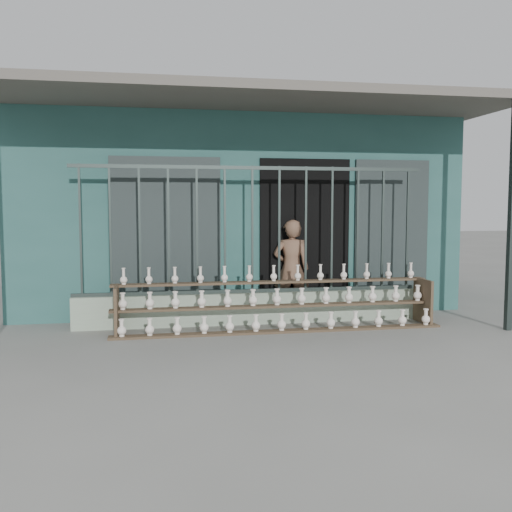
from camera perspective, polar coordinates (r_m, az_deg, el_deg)
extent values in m
plane|color=slate|center=(7.01, 1.47, -8.87)|extent=(60.00, 60.00, 0.00)
cube|color=#285551|center=(11.05, -3.04, 4.55)|extent=(7.00, 5.00, 3.20)
cube|color=black|center=(8.80, 4.83, 1.84)|extent=(1.40, 0.12, 2.40)
cube|color=#1E2828|center=(8.46, -8.98, 1.67)|extent=(1.60, 0.08, 2.40)
cube|color=#1E2828|center=(9.22, 13.33, 1.86)|extent=(1.20, 0.08, 2.40)
cube|color=#59544C|center=(8.12, -0.26, 15.42)|extent=(7.40, 2.00, 0.12)
cube|color=#283330|center=(8.38, 24.22, 3.67)|extent=(0.08, 0.08, 3.10)
cube|color=#98AC93|center=(8.21, -0.37, -5.22)|extent=(5.00, 0.20, 0.45)
cube|color=#283330|center=(8.03, -17.15, 2.41)|extent=(0.03, 0.03, 1.80)
cube|color=#283330|center=(7.99, -14.36, 2.47)|extent=(0.03, 0.03, 1.80)
cube|color=#283330|center=(7.97, -11.55, 2.52)|extent=(0.03, 0.03, 1.80)
cube|color=#283330|center=(7.97, -8.73, 2.56)|extent=(0.03, 0.03, 1.80)
cube|color=#283330|center=(7.99, -5.92, 2.60)|extent=(0.03, 0.03, 1.80)
cube|color=#283330|center=(8.03, -3.13, 2.63)|extent=(0.03, 0.03, 1.80)
cube|color=#283330|center=(8.09, -0.38, 2.65)|extent=(0.03, 0.03, 1.80)
cube|color=#283330|center=(8.17, 2.33, 2.67)|extent=(0.03, 0.03, 1.80)
cube|color=#283330|center=(8.26, 4.99, 2.68)|extent=(0.03, 0.03, 1.80)
cube|color=#283330|center=(8.37, 7.58, 2.68)|extent=(0.03, 0.03, 1.80)
cube|color=#283330|center=(8.50, 10.10, 2.68)|extent=(0.03, 0.03, 1.80)
cube|color=#283330|center=(8.64, 12.54, 2.68)|extent=(0.03, 0.03, 1.80)
cube|color=#283330|center=(8.80, 14.89, 2.67)|extent=(0.03, 0.03, 1.80)
cube|color=#283330|center=(8.10, -0.38, 8.81)|extent=(5.00, 0.04, 0.05)
cube|color=#283330|center=(8.17, -0.37, -3.49)|extent=(5.00, 0.04, 0.05)
cube|color=brown|center=(7.68, 2.54, -7.53)|extent=(4.50, 0.18, 0.03)
cube|color=brown|center=(7.86, 2.14, -5.01)|extent=(4.50, 0.18, 0.03)
cube|color=brown|center=(8.06, 1.77, -2.61)|extent=(4.50, 0.18, 0.03)
cube|color=brown|center=(7.70, -13.76, -5.32)|extent=(0.04, 0.55, 0.64)
cube|color=brown|center=(8.58, 16.36, -4.34)|extent=(0.04, 0.55, 0.64)
imported|color=brown|center=(8.60, 3.56, -1.29)|extent=(0.59, 0.44, 1.48)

